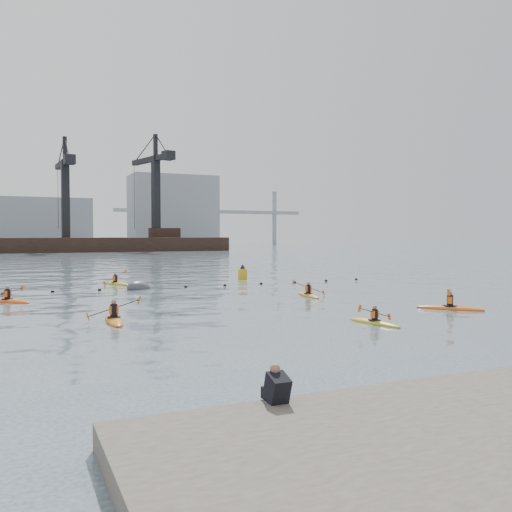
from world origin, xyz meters
The scene contains 12 objects.
ground centered at (0.00, 0.00, 0.00)m, with size 400.00×400.00×0.00m, color #374650.
float_line centered at (-0.50, 22.53, 0.03)m, with size 33.24×0.73×0.24m.
barge_pier centered at (-0.22, 110.00, 1.89)m, with size 72.00×19.30×29.50m.
skyline centered at (2.23, 150.27, 9.25)m, with size 141.00×28.00×22.00m.
kayaker_0 centered at (-6.28, 8.85, 0.11)m, with size 2.37×3.49×1.22m.
kayaker_1 centered at (3.83, 3.67, 0.09)m, with size 1.92×2.89×0.99m.
kayaker_2 centered at (-10.65, 18.26, 0.10)m, with size 2.70×2.85×1.05m.
kayaker_3 centered at (6.37, 13.89, 0.10)m, with size 2.18×3.23×1.18m.
kayaker_4 centered at (10.04, 5.77, 0.10)m, with size 2.76×2.91×1.29m.
kayaker_5 centered at (-3.23, 26.87, 0.10)m, with size 2.07×3.05×1.19m.
mooring_buoy centered at (-2.27, 22.59, 0.00)m, with size 2.18×1.29×1.09m, color #3F4144.
nav_buoy centered at (7.60, 27.48, 0.44)m, with size 0.80×0.80×1.45m.
Camera 1 is at (-10.20, -15.32, 3.84)m, focal length 38.00 mm.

